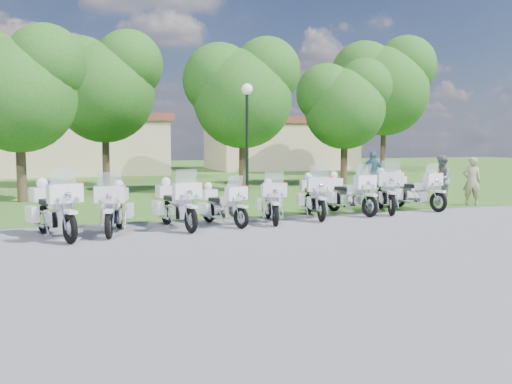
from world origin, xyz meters
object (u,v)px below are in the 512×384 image
object	(u,v)px
motorcycle_3	(222,204)
motorcycle_4	(271,200)
bystander_c	(373,173)
motorcycle_0	(53,208)
bystander_a	(472,181)
bystander_b	(441,179)
lamp_post	(247,113)
motorcycle_2	(176,203)
motorcycle_5	(314,195)
motorcycle_7	(385,190)
motorcycle_1	(115,207)
motorcycle_6	(348,193)
motorcycle_8	(414,190)

from	to	relation	value
motorcycle_3	motorcycle_4	xyz separation A→B (m)	(1.51, 0.15, 0.04)
bystander_c	motorcycle_0	bearing A→B (deg)	57.10
bystander_a	bystander_b	xyz separation A→B (m)	(-0.54, 1.03, 0.02)
motorcycle_4	lamp_post	size ratio (longest dim) A/B	0.48
motorcycle_2	motorcycle_5	distance (m)	4.43
motorcycle_7	motorcycle_3	bearing A→B (deg)	30.92
motorcycle_2	bystander_b	size ratio (longest dim) A/B	1.34
motorcycle_1	motorcycle_4	size ratio (longest dim) A/B	1.06
motorcycle_1	motorcycle_4	bearing A→B (deg)	-159.82
motorcycle_1	bystander_a	distance (m)	12.83
motorcycle_4	motorcycle_7	size ratio (longest dim) A/B	0.90
motorcycle_5	bystander_c	distance (m)	7.57
motorcycle_5	bystander_b	xyz separation A→B (m)	(6.14, 2.08, 0.21)
lamp_post	motorcycle_4	bearing A→B (deg)	-101.22
motorcycle_0	motorcycle_4	distance (m)	5.96
motorcycle_1	bystander_a	size ratio (longest dim) A/B	1.34
motorcycle_0	lamp_post	bearing A→B (deg)	-155.90
motorcycle_4	motorcycle_6	size ratio (longest dim) A/B	0.92
motorcycle_3	motorcycle_6	distance (m)	4.59
motorcycle_8	bystander_b	distance (m)	2.40
motorcycle_6	bystander_b	bearing A→B (deg)	-173.47
motorcycle_5	motorcycle_6	bearing A→B (deg)	-151.66
motorcycle_4	motorcycle_6	bearing A→B (deg)	-150.58
motorcycle_8	lamp_post	size ratio (longest dim) A/B	0.51
motorcycle_5	bystander_b	bearing A→B (deg)	-149.94
motorcycle_3	motorcycle_7	xyz separation A→B (m)	(5.86, 1.12, 0.13)
motorcycle_5	motorcycle_3	bearing A→B (deg)	22.63
motorcycle_6	motorcycle_1	bearing A→B (deg)	-1.67
motorcycle_7	bystander_a	world-z (taller)	bystander_a
bystander_c	bystander_a	bearing A→B (deg)	137.15
motorcycle_5	bystander_c	xyz separation A→B (m)	(5.23, 5.47, 0.26)
motorcycle_6	lamp_post	world-z (taller)	lamp_post
motorcycle_2	motorcycle_8	world-z (taller)	motorcycle_2
lamp_post	bystander_b	bearing A→B (deg)	-27.24
bystander_c	motorcycle_5	bearing A→B (deg)	75.30
motorcycle_0	motorcycle_7	bearing A→B (deg)	170.45
motorcycle_5	motorcycle_7	size ratio (longest dim) A/B	0.98
motorcycle_2	bystander_a	xyz separation A→B (m)	(11.05, 1.80, 0.19)
motorcycle_7	motorcycle_0	bearing A→B (deg)	30.13
motorcycle_0	bystander_c	distance (m)	14.37
motorcycle_5	motorcycle_0	bearing A→B (deg)	21.24
motorcycle_2	motorcycle_3	bearing A→B (deg)	175.41
motorcycle_7	motorcycle_5	bearing A→B (deg)	30.36
bystander_a	bystander_c	xyz separation A→B (m)	(-1.45, 4.42, 0.07)
motorcycle_0	motorcycle_2	size ratio (longest dim) A/B	1.03
motorcycle_1	motorcycle_3	world-z (taller)	motorcycle_1
motorcycle_0	motorcycle_4	bearing A→B (deg)	168.53
motorcycle_2	bystander_c	world-z (taller)	bystander_c
bystander_c	lamp_post	bearing A→B (deg)	29.33
motorcycle_7	lamp_post	xyz separation A→B (m)	(-3.18, 4.93, 2.67)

